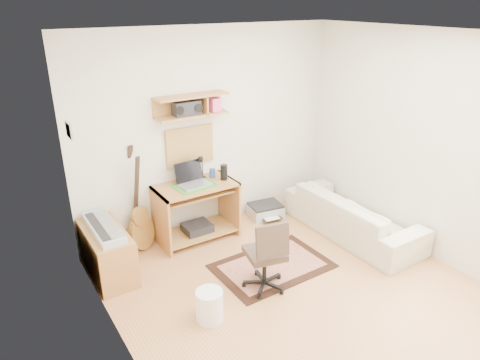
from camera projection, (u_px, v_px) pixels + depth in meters
floor at (307, 299)px, 4.55m from camera, size 3.60×4.00×0.01m
ceiling at (326, 35)px, 3.54m from camera, size 3.60×4.00×0.01m
back_wall at (210, 132)px, 5.60m from camera, size 3.60×0.01×2.60m
left_wall at (125, 237)px, 3.15m from camera, size 0.01×4.00×2.60m
right_wall at (436, 150)px, 4.94m from camera, size 0.01×4.00×2.60m
wall_shelf at (192, 106)px, 5.20m from camera, size 0.90×0.25×0.26m
cork_board at (190, 146)px, 5.48m from camera, size 0.64×0.03×0.49m
wall_photo at (69, 131)px, 4.16m from camera, size 0.02×0.20×0.15m
desk at (196, 212)px, 5.56m from camera, size 1.00×0.55×0.75m
laptop at (194, 175)px, 5.33m from camera, size 0.40×0.40×0.28m
speaker at (224, 172)px, 5.52m from camera, size 0.09×0.09×0.20m
desk_lamp at (202, 167)px, 5.55m from camera, size 0.10×0.10×0.31m
pencil_cup at (212, 173)px, 5.62m from camera, size 0.08×0.08×0.11m
boombox at (186, 108)px, 5.16m from camera, size 0.32×0.15×0.17m
rug at (272, 266)px, 5.09m from camera, size 1.31×0.88×0.02m
task_chair at (265, 253)px, 4.57m from camera, size 0.52×0.52×0.85m
cabinet at (107, 253)px, 4.86m from camera, size 0.40×0.90×0.55m
music_keyboard at (104, 228)px, 4.74m from camera, size 0.25×0.81×0.07m
guitar at (139, 200)px, 5.21m from camera, size 0.41×0.34×1.32m
waste_basket at (210, 305)px, 4.20m from camera, size 0.34×0.34×0.32m
printer at (265, 210)px, 6.24m from camera, size 0.50×0.42×0.17m
sofa at (353, 208)px, 5.66m from camera, size 0.55×1.89×0.74m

